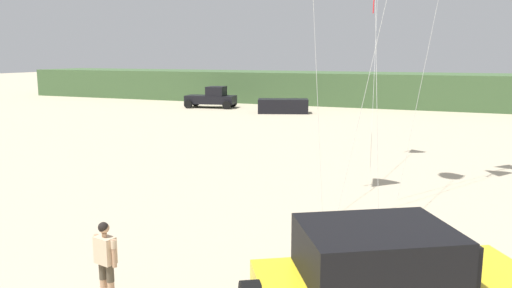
# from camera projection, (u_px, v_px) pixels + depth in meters

# --- Properties ---
(dune_ridge) EXTENTS (90.00, 7.52, 3.13)m
(dune_ridge) POSITION_uv_depth(u_px,v_px,m) (430.00, 90.00, 47.01)
(dune_ridge) COLOR #426038
(dune_ridge) RESTS_ON ground_plane
(person_watching) EXTENTS (0.61, 0.37, 1.67)m
(person_watching) POSITION_uv_depth(u_px,v_px,m) (106.00, 257.00, 9.78)
(person_watching) COLOR tan
(person_watching) RESTS_ON ground_plane
(distant_pickup) EXTENTS (4.85, 3.06, 1.98)m
(distant_pickup) POSITION_uv_depth(u_px,v_px,m) (212.00, 98.00, 46.35)
(distant_pickup) COLOR black
(distant_pickup) RESTS_ON ground_plane
(distant_sedan) EXTENTS (4.53, 2.99, 1.20)m
(distant_sedan) POSITION_uv_depth(u_px,v_px,m) (283.00, 106.00, 42.03)
(distant_sedan) COLOR black
(distant_sedan) RESTS_ON ground_plane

